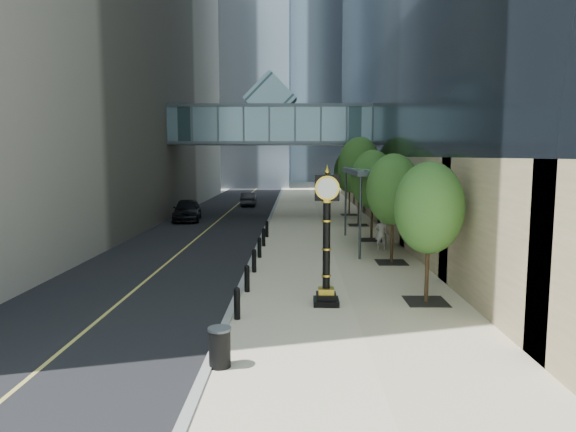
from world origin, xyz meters
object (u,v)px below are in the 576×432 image
at_px(street_clock, 327,247).
at_px(pedestrian, 381,233).
at_px(car_near, 187,210).
at_px(car_far, 249,199).
at_px(trash_bin, 220,348).

height_order(street_clock, pedestrian, street_clock).
xyz_separation_m(car_near, car_far, (3.71, 11.89, -0.18)).
relative_size(street_clock, car_far, 1.12).
bearing_deg(pedestrian, car_far, -68.25).
relative_size(street_clock, car_near, 0.92).
bearing_deg(car_near, pedestrian, -50.99).
xyz_separation_m(trash_bin, car_near, (-6.69, 27.82, 0.36)).
bearing_deg(street_clock, trash_bin, -117.64).
relative_size(street_clock, pedestrian, 2.54).
bearing_deg(car_near, car_far, 65.41).
relative_size(pedestrian, car_near, 0.36).
bearing_deg(pedestrian, street_clock, 71.68).
bearing_deg(street_clock, car_far, 100.49).
height_order(pedestrian, car_near, pedestrian).
distance_m(car_near, car_far, 12.46).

